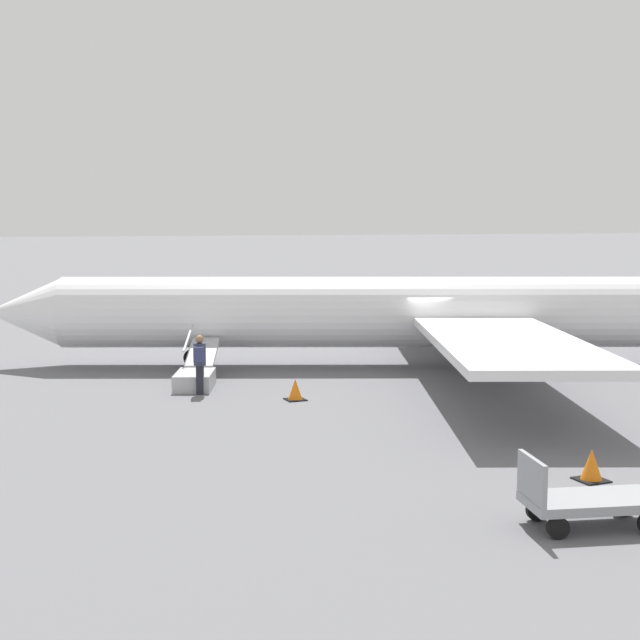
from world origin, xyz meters
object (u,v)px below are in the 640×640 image
object	(u,v)px
boarding_stairs	(196,374)
passenger	(200,360)
luggage_cart	(585,500)
airplane_main	(456,311)

from	to	relation	value
boarding_stairs	passenger	size ratio (longest dim) A/B	2.35
passenger	luggage_cart	xyz separation A→B (m)	(-2.81, 13.60, -0.54)
airplane_main	passenger	size ratio (longest dim) A/B	17.18
passenger	luggage_cart	bearing A→B (deg)	-145.83
airplane_main	passenger	world-z (taller)	airplane_main
boarding_stairs	passenger	distance (m)	1.50
luggage_cart	passenger	bearing A→B (deg)	-63.78
boarding_stairs	passenger	world-z (taller)	passenger
boarding_stairs	luggage_cart	distance (m)	15.16
airplane_main	luggage_cart	world-z (taller)	airplane_main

